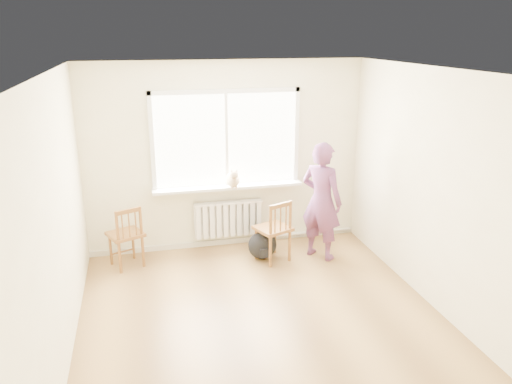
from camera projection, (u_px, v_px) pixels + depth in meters
floor at (265, 324)px, 5.46m from camera, size 4.50×4.50×0.00m
ceiling at (267, 72)px, 4.63m from camera, size 4.50×4.50×0.00m
back_wall at (226, 157)px, 7.13m from camera, size 4.00×0.01×2.70m
window at (226, 136)px, 7.01m from camera, size 2.12×0.05×1.42m
windowsill at (228, 187)px, 7.16m from camera, size 2.15×0.22×0.04m
radiator at (228, 218)px, 7.33m from camera, size 1.00×0.12×0.55m
heating_pipe at (308, 233)px, 7.74m from camera, size 1.40×0.04×0.04m
baseboard at (228, 241)px, 7.52m from camera, size 4.00×0.03×0.08m
chair_left at (127, 237)px, 6.67m from camera, size 0.56×0.54×0.87m
chair_right at (275, 231)px, 6.84m from camera, size 0.56×0.55×0.89m
person at (321, 201)px, 6.86m from camera, size 0.69×0.72×1.66m
cat at (233, 179)px, 7.05m from camera, size 0.21×0.44×0.30m
backpack at (262, 245)px, 6.99m from camera, size 0.46×0.39×0.41m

